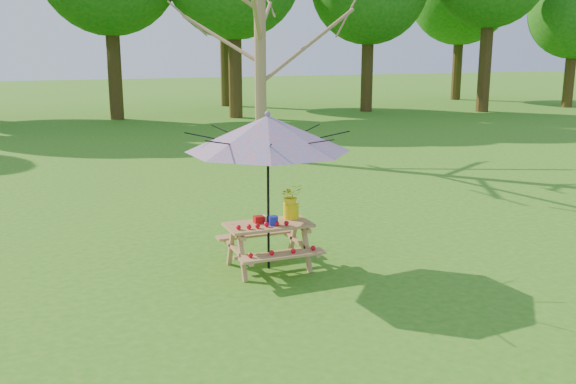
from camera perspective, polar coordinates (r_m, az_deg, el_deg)
name	(u,v)px	position (r m, az deg, el deg)	size (l,w,h in m)	color
ground	(362,349)	(7.00, 6.57, -13.69)	(120.00, 120.00, 0.00)	#2F7115
picnic_table	(269,247)	(9.18, -1.74, -4.88)	(1.20, 1.32, 0.67)	#A17848
patio_umbrella	(268,133)	(8.82, -1.81, 5.22)	(2.90, 2.90, 2.26)	black
produce_bins	(266,220)	(9.07, -1.99, -2.47)	(0.28, 0.44, 0.13)	#A90F0D
tomatoes_row	(263,225)	(8.86, -2.26, -2.98)	(0.77, 0.13, 0.07)	red
flower_bucket	(291,200)	(9.27, 0.27, -0.74)	(0.33, 0.29, 0.51)	yellow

